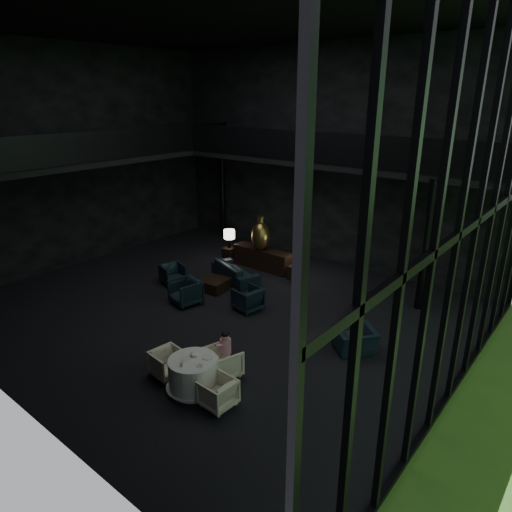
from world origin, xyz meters
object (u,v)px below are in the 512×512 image
Objects in this scene: bronze_urn at (261,236)px; dining_table at (193,376)px; dining_chair_east at (218,393)px; dining_chair_west at (168,363)px; lounge_armchair_west at (173,273)px; window_armchair at (355,338)px; dining_chair_north at (223,361)px; lounge_armchair_east at (248,298)px; coffee_table at (214,284)px; console at (263,259)px; side_table_right at (296,273)px; sofa at (235,268)px; child at (225,343)px; table_lamp_right at (299,251)px; lounge_armchair_south at (185,289)px; table_lamp_left at (229,235)px; side_table_left at (230,254)px.

dining_table is at bearing -62.80° from bronze_urn.
dining_chair_east is 0.97× the size of dining_chair_west.
window_armchair is (7.04, -0.05, 0.03)m from lounge_armchair_west.
dining_chair_north reaches higher than dining_chair_west.
lounge_armchair_east is 0.91× the size of coffee_table.
side_table_right is at bearing -4.44° from console.
lounge_armchair_east is at bearing 159.50° from sofa.
lounge_armchair_east is (0.23, -2.92, 0.14)m from side_table_right.
sofa is 3.40× the size of dining_chair_west.
dining_chair_east is (2.68, -6.81, 0.05)m from side_table_right.
bronze_urn is at bearing 28.13° from dining_chair_west.
dining_chair_west is 1.12× the size of child.
table_lamp_right is at bearing -27.64° from lounge_armchair_west.
window_armchair is 4.23m from dining_table.
dining_chair_east is (2.68, -7.01, -0.72)m from table_lamp_right.
lounge_armchair_west is at bearing -136.26° from side_table_right.
bronze_urn is at bearing 180.00° from side_table_right.
lounge_armchair_east is 3.29m from child.
lounge_armchair_south is 1.11× the size of coffee_table.
window_armchair reaches higher than dining_chair_west.
dining_table is at bearing -53.23° from table_lamp_left.
lounge_armchair_south reaches higher than dining_chair_north.
side_table_left is at bearing -176.96° from console.
lounge_armchair_east reaches higher than dining_chair_west.
side_table_left is 0.52× the size of lounge_armchair_south.
dining_chair_west is at bearing 21.10° from lounge_armchair_east.
dining_chair_north is 1.21× the size of dining_chair_west.
dining_chair_east is (2.45, -3.90, -0.09)m from lounge_armchair_east.
coffee_table is 4.81m from child.
side_table_right is 0.70× the size of lounge_armchair_west.
window_armchair reaches higher than dining_table.
table_lamp_left is 3.29m from side_table_right.
dining_chair_north reaches higher than dining_chair_east.
table_lamp_left reaches higher than dining_chair_east.
table_lamp_right reaches higher than side_table_right.
lounge_armchair_south is at bearing 139.59° from dining_table.
lounge_armchair_east reaches higher than dining_chair_north.
lounge_armchair_west reaches higher than side_table_left.
table_lamp_right is at bearing 90.00° from side_table_right.
side_table_left is at bearing -90.00° from table_lamp_left.
bronze_urn is at bearing -74.07° from sofa.
coffee_table is at bearing 129.33° from dining_table.
side_table_right reaches higher than coffee_table.
table_lamp_left is 1.28× the size of child.
side_table_right is at bearing -54.70° from dining_chair_north.
window_armchair is at bearing -23.39° from side_table_left.
side_table_left is 8.46m from dining_table.
table_lamp_left is at bearing -121.19° from lounge_armchair_east.
side_table_right is at bearing -29.50° from lounge_armchair_west.
dining_chair_east is at bearing -5.45° from dining_table.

